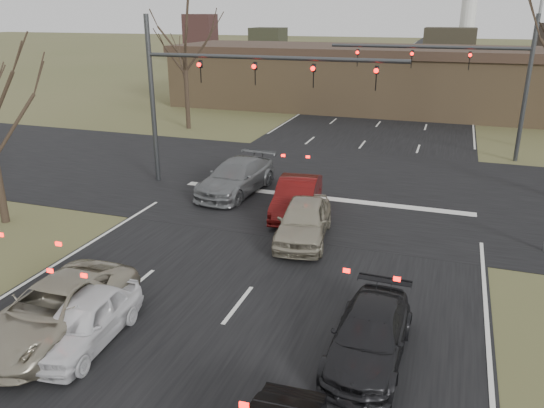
{
  "coord_description": "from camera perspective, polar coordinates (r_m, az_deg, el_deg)",
  "views": [
    {
      "loc": [
        5.34,
        -9.48,
        8.08
      ],
      "look_at": [
        -0.09,
        6.33,
        2.0
      ],
      "focal_mm": 35.0,
      "sensor_mm": 36.0,
      "label": 1
    }
  ],
  "objects": [
    {
      "name": "car_silver_ahead",
      "position": [
        19.78,
        3.43,
        -1.77
      ],
      "size": [
        2.37,
        4.67,
        1.53
      ],
      "primitive_type": "imported",
      "rotation": [
        0.0,
        0.0,
        0.13
      ],
      "color": "#A29A83",
      "rests_on": "ground"
    },
    {
      "name": "streetlight_right_far",
      "position": [
        36.78,
        25.97,
        14.17
      ],
      "size": [
        2.34,
        0.25,
        10.0
      ],
      "color": "gray",
      "rests_on": "ground"
    },
    {
      "name": "car_grey_ahead",
      "position": [
        24.98,
        -3.89,
        2.91
      ],
      "size": [
        2.66,
        5.47,
        1.53
      ],
      "primitive_type": "imported",
      "rotation": [
        0.0,
        0.0,
        -0.1
      ],
      "color": "slate",
      "rests_on": "ground"
    },
    {
      "name": "car_red_ahead",
      "position": [
        22.28,
        2.7,
        0.77
      ],
      "size": [
        2.14,
        4.75,
        1.51
      ],
      "primitive_type": "imported",
      "rotation": [
        0.0,
        0.0,
        0.12
      ],
      "color": "#4C0B0A",
      "rests_on": "ground"
    },
    {
      "name": "road_cross",
      "position": [
        26.32,
        6.34,
        2.01
      ],
      "size": [
        200.0,
        14.0,
        0.02
      ],
      "primitive_type": "cube",
      "color": "black",
      "rests_on": "ground"
    },
    {
      "name": "car_charcoal_sedan",
      "position": [
        13.56,
        10.45,
        -13.76
      ],
      "size": [
        1.88,
        4.34,
        1.24
      ],
      "primitive_type": "imported",
      "rotation": [
        0.0,
        0.0,
        -0.03
      ],
      "color": "black",
      "rests_on": "ground"
    },
    {
      "name": "building",
      "position": [
        47.91,
        15.22,
        12.81
      ],
      "size": [
        42.4,
        10.4,
        5.3
      ],
      "color": "olive",
      "rests_on": "ground"
    },
    {
      "name": "mast_arm_far",
      "position": [
        32.64,
        20.94,
        13.33
      ],
      "size": [
        11.12,
        0.24,
        8.0
      ],
      "color": "#383A3D",
      "rests_on": "ground"
    },
    {
      "name": "mast_arm_near",
      "position": [
        25.02,
        -6.34,
        12.96
      ],
      "size": [
        12.12,
        0.24,
        8.0
      ],
      "color": "#383A3D",
      "rests_on": "ground"
    },
    {
      "name": "car_white_sedan",
      "position": [
        14.68,
        -19.45,
        -11.7
      ],
      "size": [
        1.77,
        3.9,
        1.3
      ],
      "primitive_type": "imported",
      "rotation": [
        0.0,
        0.0,
        0.06
      ],
      "color": "silver",
      "rests_on": "ground"
    },
    {
      "name": "ground",
      "position": [
        13.55,
        -8.73,
        -16.89
      ],
      "size": [
        360.0,
        360.0,
        0.0
      ],
      "primitive_type": "plane",
      "color": "#4F532C",
      "rests_on": "ground"
    },
    {
      "name": "car_silver_suv",
      "position": [
        15.31,
        -22.26,
        -10.48
      ],
      "size": [
        2.35,
        5.06,
        1.4
      ],
      "primitive_type": "imported",
      "rotation": [
        0.0,
        0.0,
        0.0
      ],
      "color": "#9F9680",
      "rests_on": "ground"
    },
    {
      "name": "tree_left_far",
      "position": [
        39.06,
        -9.55,
        18.64
      ],
      "size": [
        5.7,
        5.7,
        9.5
      ],
      "color": "black",
      "rests_on": "ground"
    },
    {
      "name": "road_main",
      "position": [
        70.15,
        14.84,
        12.73
      ],
      "size": [
        14.0,
        300.0,
        0.02
      ],
      "primitive_type": "cube",
      "color": "black",
      "rests_on": "ground"
    }
  ]
}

